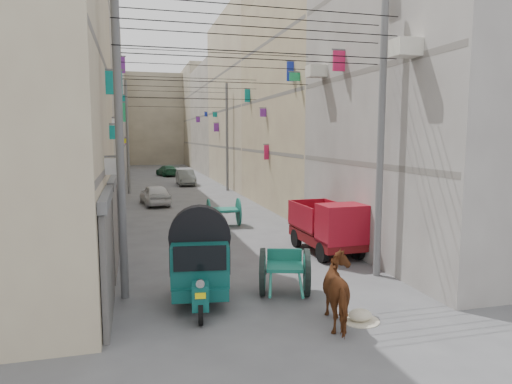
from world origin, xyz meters
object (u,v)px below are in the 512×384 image
object	(u,v)px
tonga_cart	(285,271)
distant_car_green	(167,171)
second_cart	(224,211)
distant_car_grey	(186,177)
auto_rickshaw	(200,260)
feed_sack	(360,315)
distant_car_white	(155,195)
horse	(342,291)
mini_truck	(331,230)

from	to	relation	value
tonga_cart	distant_car_green	xyz separation A→B (m)	(-0.30, 37.01, -0.10)
second_cart	distant_car_grey	size ratio (longest dim) A/B	0.38
auto_rickshaw	feed_sack	bearing A→B (deg)	-23.92
auto_rickshaw	feed_sack	world-z (taller)	auto_rickshaw
tonga_cart	distant_car_white	bearing A→B (deg)	116.05
horse	distant_car_white	size ratio (longest dim) A/B	0.49
tonga_cart	distant_car_white	world-z (taller)	distant_car_white
mini_truck	second_cart	distance (m)	6.62
auto_rickshaw	second_cart	distance (m)	9.72
distant_car_grey	distant_car_green	size ratio (longest dim) A/B	1.04
distant_car_grey	distant_car_white	bearing A→B (deg)	-105.73
distant_car_green	distant_car_white	bearing A→B (deg)	71.66
auto_rickshaw	mini_truck	size ratio (longest dim) A/B	0.79
horse	auto_rickshaw	bearing A→B (deg)	-26.44
auto_rickshaw	distant_car_green	xyz separation A→B (m)	(1.89, 36.97, -0.55)
tonga_cart	distant_car_grey	world-z (taller)	distant_car_grey
tonga_cart	feed_sack	bearing A→B (deg)	-43.82
distant_car_grey	feed_sack	bearing A→B (deg)	-89.01
feed_sack	second_cart	bearing A→B (deg)	94.23
mini_truck	distant_car_grey	bearing A→B (deg)	93.13
second_cart	mini_truck	bearing A→B (deg)	-64.90
tonga_cart	distant_car_green	world-z (taller)	tonga_cart
horse	second_cart	bearing A→B (deg)	-77.30
distant_car_grey	mini_truck	bearing A→B (deg)	-84.80
second_cart	feed_sack	distance (m)	11.51
second_cart	horse	world-z (taller)	horse
mini_truck	distant_car_white	xyz separation A→B (m)	(-5.28, 13.55, -0.29)
distant_car_green	horse	bearing A→B (deg)	79.17
distant_car_white	distant_car_grey	xyz separation A→B (m)	(3.05, 10.85, 0.03)
feed_sack	auto_rickshaw	bearing A→B (deg)	147.87
mini_truck	tonga_cart	bearing A→B (deg)	-132.17
auto_rickshaw	mini_truck	bearing A→B (deg)	41.65
tonga_cart	mini_truck	world-z (taller)	mini_truck
feed_sack	horse	xyz separation A→B (m)	(-0.48, -0.07, 0.62)
mini_truck	auto_rickshaw	bearing A→B (deg)	-148.63
auto_rickshaw	distant_car_white	size ratio (longest dim) A/B	0.75
feed_sack	horse	distance (m)	0.79
mini_truck	distant_car_green	xyz separation A→B (m)	(-3.10, 33.68, -0.37)
mini_truck	distant_car_white	bearing A→B (deg)	109.21
mini_truck	distant_car_green	bearing A→B (deg)	93.19
auto_rickshaw	tonga_cart	distance (m)	2.23
second_cart	distant_car_grey	xyz separation A→B (m)	(0.33, 18.30, -0.04)
tonga_cart	second_cart	distance (m)	9.44
distant_car_white	tonga_cart	bearing A→B (deg)	91.03
second_cart	distant_car_green	world-z (taller)	second_cart
horse	distant_car_white	xyz separation A→B (m)	(-3.09, 18.99, -0.13)
auto_rickshaw	distant_car_grey	distance (m)	27.84
auto_rickshaw	distant_car_green	world-z (taller)	auto_rickshaw
distant_car_grey	distant_car_green	xyz separation A→B (m)	(-0.88, 9.27, -0.10)
mini_truck	second_cart	world-z (taller)	mini_truck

